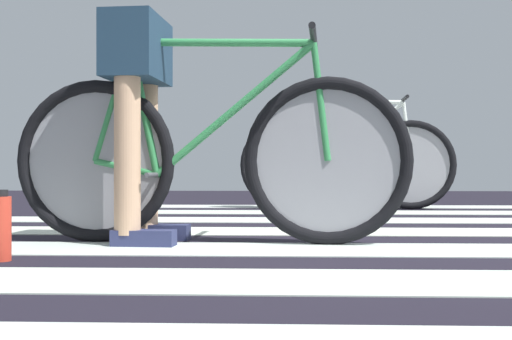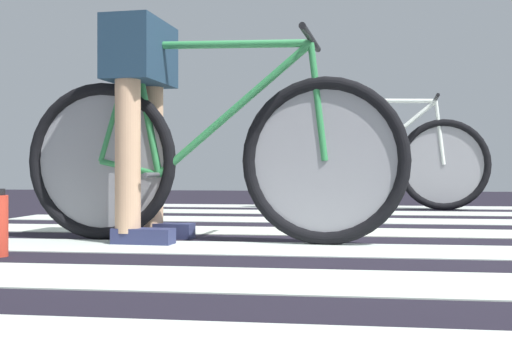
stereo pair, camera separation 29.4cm
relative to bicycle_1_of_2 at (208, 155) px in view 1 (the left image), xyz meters
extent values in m
cube|color=black|center=(1.04, 0.04, -0.40)|extent=(18.00, 14.00, 0.02)
cube|color=silver|center=(1.06, -0.21, -0.38)|extent=(5.20, 0.44, 0.00)
cube|color=beige|center=(0.97, 0.56, -0.38)|extent=(5.20, 0.44, 0.00)
cube|color=silver|center=(1.05, 1.32, -0.38)|extent=(5.20, 0.44, 0.00)
cube|color=beige|center=(1.16, 2.08, -0.38)|extent=(5.20, 0.44, 0.00)
cube|color=silver|center=(1.04, 2.84, -0.38)|extent=(5.20, 0.44, 0.00)
torus|color=black|center=(-0.50, 0.04, -0.03)|extent=(0.72, 0.11, 0.72)
torus|color=black|center=(0.51, -0.04, -0.03)|extent=(0.72, 0.11, 0.72)
cylinder|color=gray|center=(-0.50, 0.04, -0.03)|extent=(0.61, 0.05, 0.61)
cylinder|color=gray|center=(0.51, -0.04, -0.03)|extent=(0.61, 0.05, 0.61)
cylinder|color=#32864A|center=(0.05, 0.00, 0.48)|extent=(0.80, 0.09, 0.05)
cylinder|color=#32864A|center=(0.11, -0.01, 0.19)|extent=(0.70, 0.08, 0.59)
cylinder|color=#32864A|center=(-0.28, 0.02, 0.20)|extent=(0.16, 0.04, 0.59)
cylinder|color=#32864A|center=(-0.36, 0.03, -0.06)|extent=(0.29, 0.05, 0.09)
cylinder|color=#32864A|center=(-0.42, 0.03, 0.23)|extent=(0.19, 0.04, 0.53)
cylinder|color=#32864A|center=(0.48, -0.03, 0.22)|extent=(0.09, 0.04, 0.50)
cube|color=black|center=(-0.34, 0.02, 0.52)|extent=(0.25, 0.11, 0.05)
cylinder|color=black|center=(0.45, -0.03, 0.49)|extent=(0.06, 0.52, 0.03)
cylinder|color=#4C4C51|center=(-0.23, 0.02, -0.09)|extent=(0.04, 0.34, 0.02)
cylinder|color=tan|center=(-0.30, 0.16, 0.11)|extent=(0.11, 0.11, 0.90)
cylinder|color=tan|center=(-0.32, -0.12, 0.11)|extent=(0.11, 0.11, 0.90)
cube|color=#1E344A|center=(-0.31, 0.02, 0.46)|extent=(0.25, 0.42, 0.28)
cube|color=navy|center=(-0.24, 0.16, -0.35)|extent=(0.27, 0.12, 0.07)
cube|color=navy|center=(-0.25, -0.12, -0.35)|extent=(0.27, 0.12, 0.07)
torus|color=black|center=(0.33, 2.56, -0.03)|extent=(0.72, 0.10, 0.72)
torus|color=black|center=(1.35, 2.49, -0.03)|extent=(0.72, 0.10, 0.72)
cylinder|color=gray|center=(0.33, 2.56, -0.03)|extent=(0.61, 0.05, 0.61)
cylinder|color=gray|center=(1.35, 2.49, -0.03)|extent=(0.61, 0.05, 0.61)
cylinder|color=white|center=(0.89, 2.52, 0.48)|extent=(0.80, 0.09, 0.05)
cylinder|color=white|center=(0.95, 2.52, 0.19)|extent=(0.70, 0.08, 0.59)
cylinder|color=white|center=(0.55, 2.55, 0.20)|extent=(0.16, 0.04, 0.59)
cylinder|color=white|center=(0.47, 2.55, -0.06)|extent=(0.29, 0.05, 0.09)
cylinder|color=white|center=(0.41, 2.55, 0.23)|extent=(0.19, 0.04, 0.53)
cylinder|color=white|center=(1.32, 2.50, 0.22)|extent=(0.09, 0.03, 0.50)
cube|color=black|center=(0.49, 2.55, 0.52)|extent=(0.25, 0.11, 0.05)
cylinder|color=black|center=(1.29, 2.50, 0.49)|extent=(0.06, 0.52, 0.03)
cylinder|color=#4C4C51|center=(0.61, 2.54, -0.09)|extent=(0.04, 0.34, 0.02)
cylinder|color=red|center=(-0.67, -0.57, -0.27)|extent=(0.07, 0.07, 0.23)
cylinder|color=black|center=(-0.67, -0.57, -0.15)|extent=(0.05, 0.05, 0.02)
camera|label=1|loc=(0.32, -2.86, -0.06)|focal=46.63mm
camera|label=2|loc=(0.61, -2.86, -0.06)|focal=46.63mm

